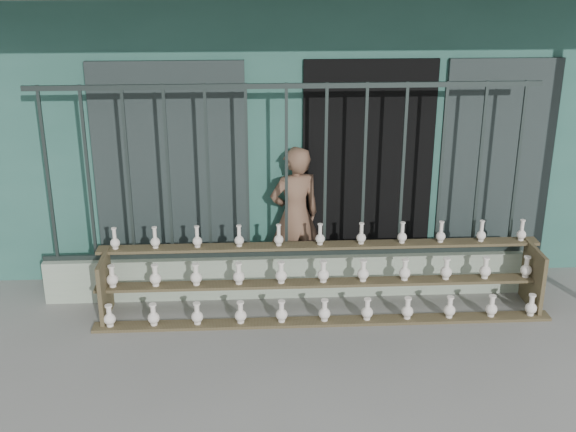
{
  "coord_description": "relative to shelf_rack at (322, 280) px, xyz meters",
  "views": [
    {
      "loc": [
        -0.35,
        -5.59,
        3.48
      ],
      "look_at": [
        0.0,
        1.0,
        1.0
      ],
      "focal_mm": 45.0,
      "sensor_mm": 36.0,
      "label": 1
    }
  ],
  "objects": [
    {
      "name": "workshop_building",
      "position": [
        -0.33,
        3.34,
        1.26
      ],
      "size": [
        7.4,
        6.6,
        3.21
      ],
      "color": "#2C5D51",
      "rests_on": "ground"
    },
    {
      "name": "elderly_woman",
      "position": [
        -0.23,
        0.74,
        0.41
      ],
      "size": [
        0.64,
        0.52,
        1.53
      ],
      "primitive_type": "imported",
      "rotation": [
        0.0,
        0.0,
        3.45
      ],
      "color": "brown",
      "rests_on": "ground"
    },
    {
      "name": "ground",
      "position": [
        -0.34,
        -0.89,
        -0.36
      ],
      "size": [
        60.0,
        60.0,
        0.0
      ],
      "primitive_type": "plane",
      "color": "slate"
    },
    {
      "name": "parapet_wall",
      "position": [
        -0.34,
        0.41,
        -0.13
      ],
      "size": [
        5.0,
        0.2,
        0.45
      ],
      "primitive_type": "cube",
      "color": "#9CAD94",
      "rests_on": "ground"
    },
    {
      "name": "security_fence",
      "position": [
        -0.34,
        0.41,
        0.99
      ],
      "size": [
        5.0,
        0.04,
        1.8
      ],
      "color": "#283330",
      "rests_on": "parapet_wall"
    },
    {
      "name": "shelf_rack",
      "position": [
        0.0,
        0.0,
        0.0
      ],
      "size": [
        4.5,
        0.68,
        0.85
      ],
      "color": "brown",
      "rests_on": "ground"
    }
  ]
}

